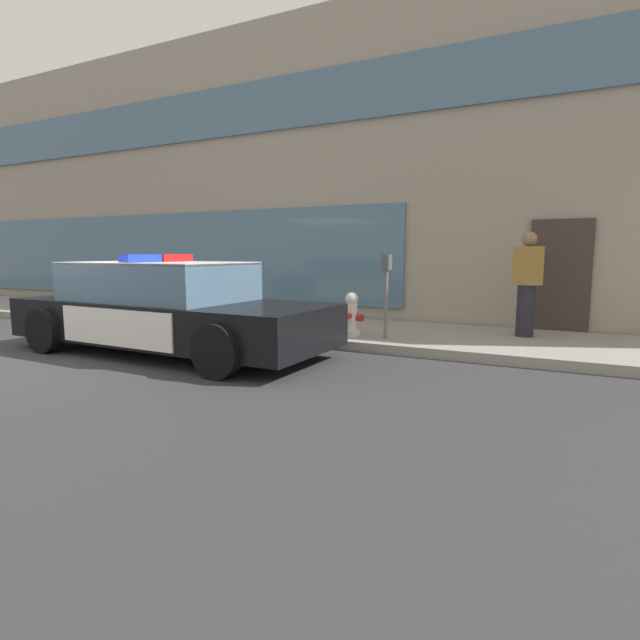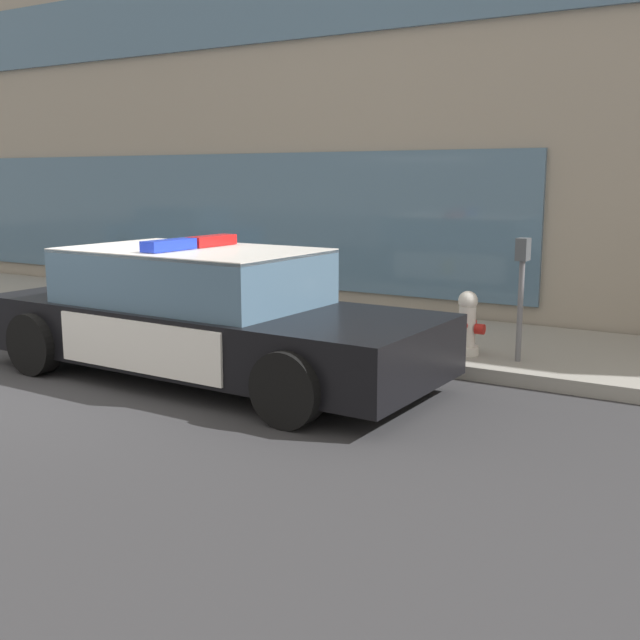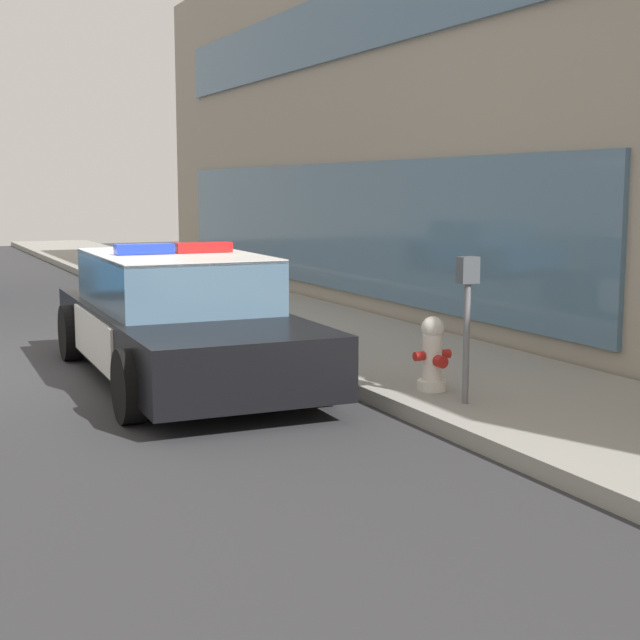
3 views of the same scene
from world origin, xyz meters
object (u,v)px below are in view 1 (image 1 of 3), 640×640
Objects in this scene: fire_hydrant at (352,315)px; parking_meter at (386,281)px; pedestrian_on_sidewalk at (527,284)px; police_cruiser at (167,308)px.

fire_hydrant is 0.54× the size of parking_meter.
fire_hydrant is 2.89m from pedestrian_on_sidewalk.
fire_hydrant is at bearing 178.40° from parking_meter.
parking_meter is at bearing -34.87° from pedestrian_on_sidewalk.
police_cruiser is 3.43m from parking_meter.
pedestrian_on_sidewalk reaches higher than police_cruiser.
pedestrian_on_sidewalk is (4.85, 3.06, 0.33)m from police_cruiser.
pedestrian_on_sidewalk is 1.28× the size of parking_meter.
fire_hydrant is 0.83m from parking_meter.
pedestrian_on_sidewalk is at bearing 31.97° from parking_meter.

